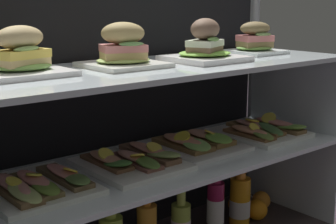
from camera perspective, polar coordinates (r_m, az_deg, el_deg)
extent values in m
cylinder|color=gray|center=(2.05, 9.49, 2.19)|extent=(0.04, 0.04, 0.90)
cube|color=black|center=(1.65, -5.13, 0.43)|extent=(1.21, 0.01, 0.87)
cube|color=silver|center=(1.97, 13.59, -6.31)|extent=(0.01, 0.40, 0.31)
cube|color=silver|center=(1.50, 0.00, -5.47)|extent=(1.22, 0.42, 0.01)
cube|color=silver|center=(1.90, 14.05, 2.29)|extent=(0.01, 0.40, 0.26)
cube|color=silver|center=(1.44, 0.00, 5.14)|extent=(1.22, 0.42, 0.01)
cube|color=white|center=(1.27, -16.15, 4.30)|extent=(0.21, 0.21, 0.01)
ellipsoid|color=#7DB454|center=(1.27, -16.20, 4.97)|extent=(0.15, 0.12, 0.02)
cube|color=#E7C582|center=(1.27, -16.22, 5.46)|extent=(0.14, 0.11, 0.02)
cube|color=#EECD50|center=(1.27, -16.28, 6.32)|extent=(0.14, 0.11, 0.02)
ellipsoid|color=#7D9C4E|center=(1.23, -15.68, 6.88)|extent=(0.08, 0.05, 0.02)
ellipsoid|color=tan|center=(1.26, -16.39, 8.08)|extent=(0.15, 0.11, 0.06)
cube|color=white|center=(1.38, -5.05, 5.34)|extent=(0.20, 0.20, 0.01)
ellipsoid|color=#9BB859|center=(1.38, -5.06, 5.86)|extent=(0.15, 0.13, 0.01)
cube|color=tan|center=(1.38, -5.07, 6.36)|extent=(0.14, 0.12, 0.02)
cube|color=#D97C76|center=(1.38, -5.08, 7.20)|extent=(0.14, 0.12, 0.02)
ellipsoid|color=#679951|center=(1.34, -4.17, 7.67)|extent=(0.07, 0.05, 0.01)
ellipsoid|color=tan|center=(1.37, -5.11, 8.84)|extent=(0.14, 0.12, 0.06)
cube|color=white|center=(1.51, 4.17, 6.04)|extent=(0.21, 0.21, 0.02)
ellipsoid|color=#77B43E|center=(1.51, 4.17, 6.64)|extent=(0.17, 0.14, 0.02)
cube|color=#8A6750|center=(1.51, 4.18, 7.05)|extent=(0.13, 0.11, 0.02)
cube|color=silver|center=(1.51, 4.19, 7.76)|extent=(0.13, 0.12, 0.02)
ellipsoid|color=#669647|center=(1.48, 5.13, 8.18)|extent=(0.07, 0.05, 0.02)
ellipsoid|color=brown|center=(1.51, 4.22, 9.32)|extent=(0.13, 0.12, 0.06)
cube|color=white|center=(1.75, 9.71, 6.71)|extent=(0.17, 0.17, 0.01)
ellipsoid|color=#63903C|center=(1.75, 9.73, 7.16)|extent=(0.13, 0.11, 0.02)
cube|color=olive|center=(1.75, 9.75, 7.55)|extent=(0.12, 0.10, 0.02)
cube|color=#D47472|center=(1.75, 9.77, 8.21)|extent=(0.12, 0.10, 0.02)
ellipsoid|color=olive|center=(1.72, 10.65, 8.60)|extent=(0.07, 0.04, 0.02)
ellipsoid|color=brown|center=(1.75, 9.81, 9.29)|extent=(0.12, 0.10, 0.05)
cube|color=white|center=(1.29, -14.84, -8.23)|extent=(0.25, 0.28, 0.01)
cube|color=brown|center=(1.25, -17.10, -8.44)|extent=(0.06, 0.22, 0.01)
ellipsoid|color=#A8B968|center=(1.19, -15.87, -8.79)|extent=(0.07, 0.12, 0.03)
ellipsoid|color=#E09588|center=(1.24, -17.15, -7.73)|extent=(0.05, 0.18, 0.02)
cylinder|color=yellow|center=(1.22, -17.01, -7.50)|extent=(0.05, 0.05, 0.02)
cube|color=brown|center=(1.27, -14.85, -7.97)|extent=(0.06, 0.20, 0.01)
ellipsoid|color=olive|center=(1.22, -13.65, -8.25)|extent=(0.05, 0.10, 0.02)
ellipsoid|color=#E89182|center=(1.27, -14.88, -7.33)|extent=(0.05, 0.16, 0.02)
cylinder|color=#ECE245|center=(1.26, -14.89, -6.82)|extent=(0.05, 0.05, 0.02)
cube|color=brown|center=(1.31, -11.53, -7.21)|extent=(0.06, 0.20, 0.01)
ellipsoid|color=#608541|center=(1.25, -10.21, -7.46)|extent=(0.06, 0.11, 0.02)
ellipsoid|color=pink|center=(1.30, -11.56, -6.69)|extent=(0.05, 0.16, 0.01)
cylinder|color=yellow|center=(1.29, -10.95, -6.47)|extent=(0.04, 0.05, 0.02)
cube|color=white|center=(1.43, -4.22, -5.89)|extent=(0.25, 0.28, 0.01)
cube|color=brown|center=(1.41, -6.97, -5.64)|extent=(0.06, 0.19, 0.01)
ellipsoid|color=#4E8D3D|center=(1.36, -5.68, -5.78)|extent=(0.07, 0.10, 0.03)
ellipsoid|color=#EAA17C|center=(1.41, -6.99, -5.10)|extent=(0.05, 0.15, 0.02)
cylinder|color=yellow|center=(1.40, -7.01, -4.72)|extent=(0.05, 0.04, 0.03)
cube|color=brown|center=(1.41, -3.77, -5.57)|extent=(0.06, 0.19, 0.01)
ellipsoid|color=#5B8536|center=(1.36, -2.35, -5.70)|extent=(0.06, 0.10, 0.02)
ellipsoid|color=#DF9A88|center=(1.41, -3.78, -5.06)|extent=(0.05, 0.15, 0.02)
cylinder|color=yellow|center=(1.38, -3.47, -4.92)|extent=(0.05, 0.05, 0.02)
cube|color=brown|center=(1.47, -2.17, -4.70)|extent=(0.06, 0.23, 0.01)
ellipsoid|color=#98B660|center=(1.42, -0.49, -4.82)|extent=(0.08, 0.12, 0.03)
ellipsoid|color=#EA9F81|center=(1.47, -2.17, -4.15)|extent=(0.05, 0.18, 0.02)
cylinder|color=#F0D84A|center=(1.44, -1.56, -3.99)|extent=(0.05, 0.05, 0.02)
cube|color=white|center=(1.60, 2.97, -3.85)|extent=(0.25, 0.28, 0.01)
cube|color=brown|center=(1.57, 1.68, -3.64)|extent=(0.09, 0.21, 0.01)
ellipsoid|color=#8BC35E|center=(1.52, 3.23, -3.67)|extent=(0.09, 0.11, 0.03)
ellipsoid|color=#E89B78|center=(1.57, 1.68, -3.09)|extent=(0.07, 0.17, 0.02)
cylinder|color=yellow|center=(1.55, 1.60, -2.81)|extent=(0.06, 0.06, 0.03)
cube|color=brown|center=(1.63, 4.29, -3.01)|extent=(0.09, 0.19, 0.02)
ellipsoid|color=#7FC147|center=(1.59, 5.72, -2.95)|extent=(0.08, 0.10, 0.03)
ellipsoid|color=#E8A584|center=(1.63, 4.30, -2.52)|extent=(0.07, 0.15, 0.01)
cylinder|color=yellow|center=(1.61, 4.78, -2.33)|extent=(0.04, 0.04, 0.02)
cube|color=white|center=(1.78, 10.12, -2.30)|extent=(0.25, 0.28, 0.01)
cube|color=brown|center=(1.71, 9.12, -2.49)|extent=(0.06, 0.19, 0.01)
ellipsoid|color=olive|center=(1.67, 10.59, -2.49)|extent=(0.06, 0.10, 0.03)
ellipsoid|color=#F5A279|center=(1.70, 9.14, -2.01)|extent=(0.05, 0.15, 0.02)
cylinder|color=#FDE343|center=(1.69, 9.71, -1.72)|extent=(0.04, 0.03, 0.02)
cube|color=brown|center=(1.78, 9.81, -1.85)|extent=(0.06, 0.22, 0.01)
ellipsoid|color=#517F43|center=(1.74, 11.52, -1.87)|extent=(0.07, 0.12, 0.04)
ellipsoid|color=#E29D8E|center=(1.78, 9.83, -1.41)|extent=(0.05, 0.18, 0.02)
cylinder|color=yellow|center=(1.79, 9.49, -0.91)|extent=(0.05, 0.05, 0.02)
cube|color=brown|center=(1.82, 12.07, -1.63)|extent=(0.06, 0.22, 0.01)
ellipsoid|color=#80B74A|center=(1.78, 13.75, -1.63)|extent=(0.07, 0.12, 0.03)
ellipsoid|color=#F69A89|center=(1.81, 12.10, -1.15)|extent=(0.05, 0.17, 0.02)
cylinder|color=#F4E149|center=(1.82, 11.30, -0.65)|extent=(0.06, 0.06, 0.03)
cylinder|color=orange|center=(1.37, -12.04, -12.15)|extent=(0.03, 0.03, 0.05)
cylinder|color=black|center=(1.36, -12.10, -10.99)|extent=(0.03, 0.03, 0.01)
cylinder|color=#B9D04A|center=(1.43, -6.51, -11.03)|extent=(0.03, 0.03, 0.04)
cylinder|color=gold|center=(1.42, -6.53, -10.10)|extent=(0.04, 0.04, 0.01)
cylinder|color=orange|center=(1.50, -2.42, -9.74)|extent=(0.03, 0.03, 0.04)
cylinder|color=black|center=(1.49, -2.43, -8.81)|extent=(0.03, 0.03, 0.01)
cylinder|color=#BED456|center=(1.59, 1.49, -9.60)|extent=(0.03, 0.03, 0.05)
cylinder|color=#286CAE|center=(1.58, 1.49, -8.57)|extent=(0.03, 0.03, 0.01)
cylinder|color=#941A45|center=(1.70, 5.37, -11.09)|extent=(0.06, 0.06, 0.20)
cylinder|color=white|center=(1.70, 5.37, -11.01)|extent=(0.06, 0.06, 0.08)
cylinder|color=#981D46|center=(1.65, 5.46, -7.19)|extent=(0.03, 0.03, 0.05)
cylinder|color=gold|center=(1.64, 5.48, -6.22)|extent=(0.04, 0.04, 0.01)
cylinder|color=orange|center=(1.81, 8.11, -10.03)|extent=(0.07, 0.07, 0.18)
cylinder|color=silver|center=(1.82, 8.10, -10.62)|extent=(0.07, 0.07, 0.06)
cylinder|color=orange|center=(1.77, 8.23, -6.67)|extent=(0.04, 0.04, 0.05)
cylinder|color=#266EB5|center=(1.76, 8.26, -5.69)|extent=(0.04, 0.04, 0.01)
sphere|color=orange|center=(1.89, 10.01, -10.77)|extent=(0.08, 0.08, 0.08)
sphere|color=orange|center=(1.98, 10.46, -9.77)|extent=(0.07, 0.07, 0.07)
sphere|color=orange|center=(1.93, 7.83, -10.27)|extent=(0.07, 0.07, 0.07)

